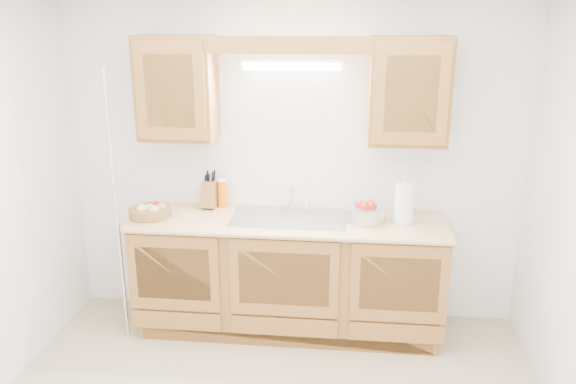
# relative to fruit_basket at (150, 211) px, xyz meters

# --- Properties ---
(room) EXTENTS (3.52, 3.50, 2.50)m
(room) POSITION_rel_fruit_basket_xyz_m (1.03, -1.14, 0.31)
(room) COLOR tan
(room) RESTS_ON ground
(base_cabinets) EXTENTS (2.20, 0.60, 0.86)m
(base_cabinets) POSITION_rel_fruit_basket_xyz_m (1.03, 0.06, -0.50)
(base_cabinets) COLOR #955D2B
(base_cabinets) RESTS_ON ground
(countertop) EXTENTS (2.30, 0.63, 0.04)m
(countertop) POSITION_rel_fruit_basket_xyz_m (1.03, 0.05, -0.06)
(countertop) COLOR tan
(countertop) RESTS_ON base_cabinets
(upper_cabinet_left) EXTENTS (0.55, 0.33, 0.75)m
(upper_cabinet_left) POSITION_rel_fruit_basket_xyz_m (0.20, 0.20, 0.88)
(upper_cabinet_left) COLOR #955D2B
(upper_cabinet_left) RESTS_ON room
(upper_cabinet_right) EXTENTS (0.55, 0.33, 0.75)m
(upper_cabinet_right) POSITION_rel_fruit_basket_xyz_m (1.86, 0.20, 0.88)
(upper_cabinet_right) COLOR #955D2B
(upper_cabinet_right) RESTS_ON room
(valance) EXTENTS (2.20, 0.05, 0.12)m
(valance) POSITION_rel_fruit_basket_xyz_m (1.03, 0.05, 1.20)
(valance) COLOR #955D2B
(valance) RESTS_ON room
(fluorescent_fixture) EXTENTS (0.76, 0.08, 0.08)m
(fluorescent_fixture) POSITION_rel_fruit_basket_xyz_m (1.03, 0.28, 1.05)
(fluorescent_fixture) COLOR white
(fluorescent_fixture) RESTS_ON room
(sink) EXTENTS (0.84, 0.46, 0.36)m
(sink) POSITION_rel_fruit_basket_xyz_m (1.03, 0.07, -0.12)
(sink) COLOR #9E9EA3
(sink) RESTS_ON countertop
(wire_shelf_pole) EXTENTS (0.03, 0.03, 2.00)m
(wire_shelf_pole) POSITION_rel_fruit_basket_xyz_m (-0.17, -0.20, 0.06)
(wire_shelf_pole) COLOR silver
(wire_shelf_pole) RESTS_ON ground
(outlet_plate) EXTENTS (0.08, 0.01, 0.12)m
(outlet_plate) POSITION_rel_fruit_basket_xyz_m (1.98, 0.35, 0.21)
(outlet_plate) COLOR white
(outlet_plate) RESTS_ON room
(fruit_basket) EXTENTS (0.37, 0.37, 0.10)m
(fruit_basket) POSITION_rel_fruit_basket_xyz_m (0.00, 0.00, 0.00)
(fruit_basket) COLOR olive
(fruit_basket) RESTS_ON countertop
(knife_block) EXTENTS (0.13, 0.18, 0.30)m
(knife_block) POSITION_rel_fruit_basket_xyz_m (0.40, 0.25, 0.07)
(knife_block) COLOR #955D2B
(knife_block) RESTS_ON countertop
(orange_canister) EXTENTS (0.09, 0.09, 0.23)m
(orange_canister) POSITION_rel_fruit_basket_xyz_m (0.49, 0.27, 0.07)
(orange_canister) COLOR orange
(orange_canister) RESTS_ON countertop
(soap_bottle) EXTENTS (0.09, 0.09, 0.17)m
(soap_bottle) POSITION_rel_fruit_basket_xyz_m (0.38, 0.29, 0.04)
(soap_bottle) COLOR #2265AE
(soap_bottle) RESTS_ON countertop
(sponge) EXTENTS (0.14, 0.11, 0.02)m
(sponge) POSITION_rel_fruit_basket_xyz_m (1.57, 0.30, -0.03)
(sponge) COLOR #CC333F
(sponge) RESTS_ON countertop
(paper_towel) EXTENTS (0.17, 0.17, 0.34)m
(paper_towel) POSITION_rel_fruit_basket_xyz_m (1.86, 0.07, 0.10)
(paper_towel) COLOR silver
(paper_towel) RESTS_ON countertop
(apple_bowl) EXTENTS (0.36, 0.36, 0.15)m
(apple_bowl) POSITION_rel_fruit_basket_xyz_m (1.59, 0.07, 0.02)
(apple_bowl) COLOR silver
(apple_bowl) RESTS_ON countertop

